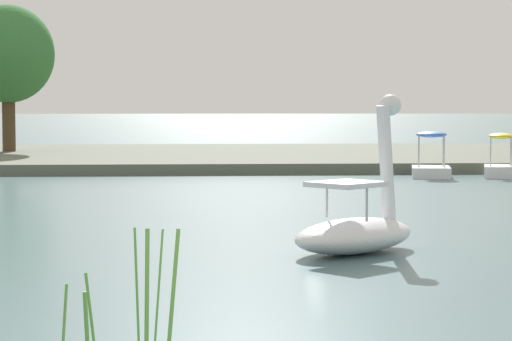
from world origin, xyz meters
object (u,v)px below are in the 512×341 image
at_px(tree_broadleaf_left, 8,55).
at_px(swan_boat, 357,226).
at_px(pedal_boat_blue, 431,164).
at_px(pedal_boat_yellow, 501,164).

bearing_deg(tree_broadleaf_left, swan_boat, -70.07).
bearing_deg(tree_broadleaf_left, pedal_boat_blue, -36.45).
height_order(pedal_boat_yellow, tree_broadleaf_left, tree_broadleaf_left).
height_order(pedal_boat_blue, pedal_boat_yellow, pedal_boat_blue).
bearing_deg(swan_boat, tree_broadleaf_left, 109.93).
distance_m(pedal_boat_yellow, tree_broadleaf_left, 21.91).
xyz_separation_m(swan_boat, tree_broadleaf_left, (-10.40, 28.67, 4.13)).
bearing_deg(pedal_boat_blue, pedal_boat_yellow, -4.35).
relative_size(pedal_boat_yellow, tree_broadleaf_left, 0.34).
xyz_separation_m(swan_boat, pedal_boat_blue, (5.33, 17.06, 0.02)).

